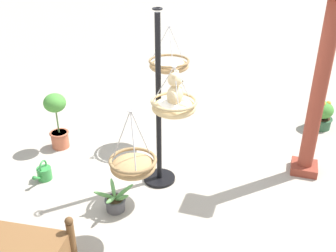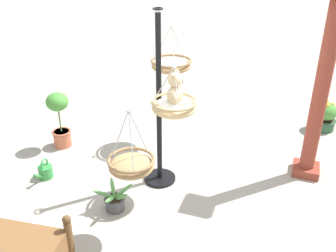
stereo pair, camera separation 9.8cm
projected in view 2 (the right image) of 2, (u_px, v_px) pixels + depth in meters
ground_plane at (164, 190)px, 5.25m from camera, size 40.00×40.00×0.00m
display_pole_central at (159, 134)px, 5.14m from camera, size 0.44×0.44×2.36m
hanging_basket_with_teddy at (174, 106)px, 4.70m from camera, size 0.57×0.57×0.62m
teddy_bear at (176, 92)px, 4.60m from camera, size 0.31×0.27×0.44m
hanging_basket_left_high at (171, 65)px, 5.87m from camera, size 0.62×0.62×0.69m
hanging_basket_right_low at (131, 165)px, 4.10m from camera, size 0.51×0.51×0.74m
greenhouse_pillar_right at (320, 95)px, 5.05m from camera, size 0.38×0.38×2.55m
potted_plant_fern_front at (325, 116)px, 6.69m from camera, size 0.41×0.41×0.53m
potted_plant_flowering_red at (59, 117)px, 6.06m from camera, size 0.34×0.34×0.92m
potted_plant_bushy_green at (115, 200)px, 4.85m from camera, size 0.51×0.48×0.34m
watering_can at (45, 171)px, 5.46m from camera, size 0.35×0.20×0.30m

